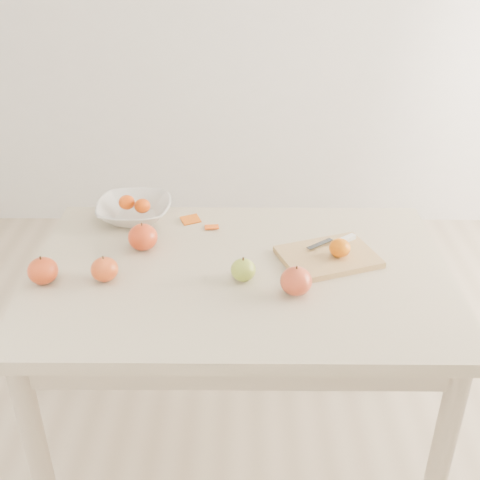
{
  "coord_description": "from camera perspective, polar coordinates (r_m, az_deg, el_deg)",
  "views": [
    {
      "loc": [
        0.01,
        -1.45,
        1.67
      ],
      "look_at": [
        0.0,
        0.05,
        0.82
      ],
      "focal_mm": 45.0,
      "sensor_mm": 36.0,
      "label": 1
    }
  ],
  "objects": [
    {
      "name": "fruit_bowl",
      "position": [
        2.01,
        -9.97,
        2.77
      ],
      "size": [
        0.24,
        0.24,
        0.06
      ],
      "primitive_type": "imported",
      "color": "silver",
      "rests_on": "table"
    },
    {
      "name": "cutting_board",
      "position": [
        1.78,
        8.35,
        -1.58
      ],
      "size": [
        0.32,
        0.28,
        0.02
      ],
      "primitive_type": "cube",
      "rotation": [
        0.0,
        0.0,
        0.35
      ],
      "color": "tan",
      "rests_on": "table"
    },
    {
      "name": "apple_red_a",
      "position": [
        1.83,
        -9.2,
        0.27
      ],
      "size": [
        0.09,
        0.09,
        0.08
      ],
      "primitive_type": "ellipsoid",
      "color": "#981708",
      "rests_on": "table"
    },
    {
      "name": "bowl_tangerine_near",
      "position": [
        2.02,
        -10.69,
        3.54
      ],
      "size": [
        0.05,
        0.05,
        0.05
      ],
      "primitive_type": "ellipsoid",
      "color": "#CD5107",
      "rests_on": "fruit_bowl"
    },
    {
      "name": "board_tangerine",
      "position": [
        1.76,
        9.44,
        -0.74
      ],
      "size": [
        0.06,
        0.06,
        0.05
      ],
      "primitive_type": "ellipsoid",
      "color": "#CA5F07",
      "rests_on": "cutting_board"
    },
    {
      "name": "ground",
      "position": [
        2.22,
        -0.01,
        -19.45
      ],
      "size": [
        3.5,
        3.5,
        0.0
      ],
      "primitive_type": "plane",
      "color": "#C6B293",
      "rests_on": "ground"
    },
    {
      "name": "bowl_tangerine_far",
      "position": [
        1.98,
        -9.25,
        3.22
      ],
      "size": [
        0.05,
        0.05,
        0.05
      ],
      "primitive_type": "ellipsoid",
      "color": "#E85408",
      "rests_on": "fruit_bowl"
    },
    {
      "name": "orange_peel_b",
      "position": [
        1.94,
        -2.7,
        1.19
      ],
      "size": [
        0.05,
        0.04,
        0.01
      ],
      "primitive_type": "cube",
      "rotation": [
        -0.14,
        0.0,
        0.11
      ],
      "color": "#EC5810",
      "rests_on": "table"
    },
    {
      "name": "apple_red_d",
      "position": [
        1.73,
        -18.19,
        -2.78
      ],
      "size": [
        0.08,
        0.08,
        0.07
      ],
      "primitive_type": "ellipsoid",
      "color": "maroon",
      "rests_on": "table"
    },
    {
      "name": "orange_peel_a",
      "position": [
        1.99,
        -4.71,
        1.83
      ],
      "size": [
        0.07,
        0.07,
        0.01
      ],
      "primitive_type": "cube",
      "rotation": [
        0.21,
        0.0,
        0.45
      ],
      "color": "#C6540E",
      "rests_on": "table"
    },
    {
      "name": "apple_green",
      "position": [
        1.66,
        0.31,
        -2.85
      ],
      "size": [
        0.07,
        0.07,
        0.06
      ],
      "primitive_type": "ellipsoid",
      "color": "olive",
      "rests_on": "table"
    },
    {
      "name": "table",
      "position": [
        1.78,
        -0.01,
        -5.54
      ],
      "size": [
        1.2,
        0.8,
        0.75
      ],
      "color": "beige",
      "rests_on": "ground"
    },
    {
      "name": "paring_knife",
      "position": [
        1.84,
        9.56,
        -0.03
      ],
      "size": [
        0.16,
        0.09,
        0.01
      ],
      "color": "white",
      "rests_on": "cutting_board"
    },
    {
      "name": "apple_red_b",
      "position": [
        1.7,
        -12.73,
        -2.73
      ],
      "size": [
        0.08,
        0.08,
        0.07
      ],
      "primitive_type": "ellipsoid",
      "color": "#A21909",
      "rests_on": "table"
    },
    {
      "name": "apple_red_e",
      "position": [
        1.61,
        5.34,
        -3.9
      ],
      "size": [
        0.09,
        0.09,
        0.08
      ],
      "primitive_type": "ellipsoid",
      "color": "maroon",
      "rests_on": "table"
    }
  ]
}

